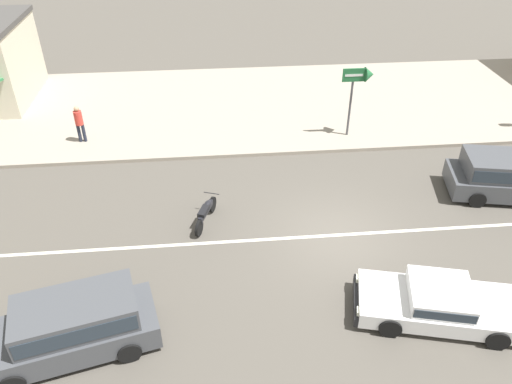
{
  "coord_description": "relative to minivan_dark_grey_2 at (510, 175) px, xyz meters",
  "views": [
    {
      "loc": [
        -3.89,
        -12.54,
        10.52
      ],
      "look_at": [
        -2.53,
        1.62,
        0.8
      ],
      "focal_mm": 35.0,
      "sensor_mm": 36.0,
      "label": 1
    }
  ],
  "objects": [
    {
      "name": "minivan_dark_grey_3",
      "position": [
        -14.39,
        -5.58,
        -0.0
      ],
      "size": [
        4.72,
        2.73,
        1.56
      ],
      "color": "#47494F",
      "rests_on": "ground"
    },
    {
      "name": "minivan_dark_grey_2",
      "position": [
        0.0,
        0.0,
        0.0
      ],
      "size": [
        4.85,
        2.75,
        1.56
      ],
      "color": "#47494F",
      "rests_on": "ground"
    },
    {
      "name": "motorcycle_0",
      "position": [
        -11.04,
        -0.64,
        -0.42
      ],
      "size": [
        0.87,
        1.85,
        0.8
      ],
      "color": "black",
      "rests_on": "ground"
    },
    {
      "name": "pedestrian_near_clock",
      "position": [
        -16.27,
        5.41,
        0.25
      ],
      "size": [
        0.34,
        0.34,
        1.63
      ],
      "color": "#232838",
      "rests_on": "kerb_strip"
    },
    {
      "name": "kerb_strip",
      "position": [
        -6.75,
        8.63,
        -0.77
      ],
      "size": [
        68.0,
        10.0,
        0.15
      ],
      "primitive_type": "cube",
      "color": "#9E9384",
      "rests_on": "ground"
    },
    {
      "name": "sedan_white_5",
      "position": [
        -4.87,
        -5.45,
        -0.31
      ],
      "size": [
        4.7,
        2.77,
        1.06
      ],
      "color": "white",
      "rests_on": "ground"
    },
    {
      "name": "ground_plane",
      "position": [
        -6.75,
        -1.76,
        -0.85
      ],
      "size": [
        160.0,
        160.0,
        0.0
      ],
      "primitive_type": "plane",
      "color": "#544F47"
    },
    {
      "name": "arrow_signboard",
      "position": [
        -4.29,
        4.89,
        1.88
      ],
      "size": [
        1.31,
        0.62,
        3.08
      ],
      "color": "#4C4C51",
      "rests_on": "kerb_strip"
    },
    {
      "name": "lane_centre_stripe",
      "position": [
        -6.75,
        -1.76,
        -0.84
      ],
      "size": [
        50.4,
        0.14,
        0.01
      ],
      "primitive_type": "cube",
      "color": "silver",
      "rests_on": "ground"
    }
  ]
}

